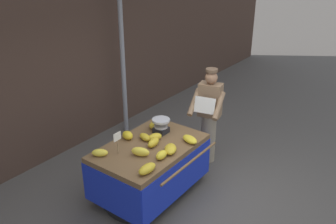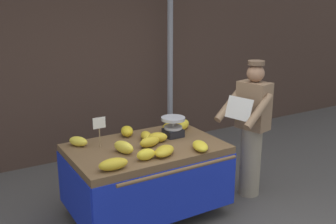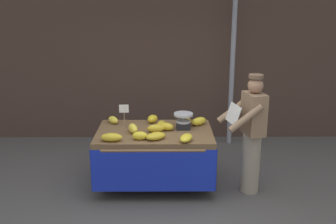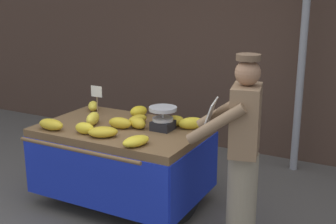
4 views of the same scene
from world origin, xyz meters
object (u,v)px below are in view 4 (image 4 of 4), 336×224
at_px(banana_cart, 123,147).
at_px(banana_bunch_7, 137,123).
at_px(price_sign, 97,94).
at_px(banana_bunch_10, 103,132).
at_px(banana_bunch_3, 93,119).
at_px(banana_bunch_8, 120,123).
at_px(banana_bunch_5, 51,124).
at_px(banana_bunch_0, 138,119).
at_px(banana_bunch_9, 93,106).
at_px(banana_bunch_1, 192,123).
at_px(banana_bunch_4, 85,128).
at_px(banana_bunch_2, 174,121).
at_px(vendor_person, 242,153).
at_px(street_pole, 303,50).
at_px(banana_bunch_6, 136,141).
at_px(weighing_scale, 163,118).
at_px(banana_bunch_11, 139,111).

bearing_deg(banana_cart, banana_bunch_7, 10.51).
xyz_separation_m(price_sign, banana_bunch_10, (0.48, -0.56, -0.20)).
relative_size(banana_bunch_3, banana_bunch_8, 1.07).
bearing_deg(banana_bunch_7, banana_bunch_5, -148.40).
bearing_deg(price_sign, banana_bunch_0, -3.81).
relative_size(banana_bunch_9, banana_bunch_10, 0.81).
xyz_separation_m(banana_bunch_1, banana_bunch_4, (-0.85, -0.63, -0.00)).
bearing_deg(banana_bunch_2, vendor_person, -28.62).
relative_size(street_pole, banana_bunch_5, 10.46).
xyz_separation_m(banana_bunch_4, banana_bunch_6, (0.62, -0.06, -0.01)).
relative_size(price_sign, banana_bunch_8, 1.39).
bearing_deg(banana_bunch_8, banana_bunch_4, -124.03).
height_order(banana_cart, weighing_scale, weighing_scale).
height_order(banana_bunch_0, banana_bunch_7, banana_bunch_7).
xyz_separation_m(banana_bunch_0, banana_bunch_3, (-0.39, -0.24, 0.02)).
xyz_separation_m(banana_cart, banana_bunch_10, (0.03, -0.36, 0.28)).
bearing_deg(banana_bunch_1, street_pole, 64.28).
height_order(banana_bunch_0, banana_bunch_3, banana_bunch_3).
distance_m(banana_cart, banana_bunch_0, 0.33).
bearing_deg(vendor_person, banana_bunch_6, -167.11).
bearing_deg(banana_bunch_5, banana_bunch_3, 52.10).
height_order(banana_bunch_1, banana_bunch_3, banana_bunch_3).
bearing_deg(banana_bunch_7, price_sign, 165.05).
bearing_deg(banana_bunch_11, banana_bunch_9, -177.22).
xyz_separation_m(banana_cart, banana_bunch_1, (0.66, 0.27, 0.29)).
height_order(banana_cart, vendor_person, vendor_person).
xyz_separation_m(banana_bunch_1, banana_bunch_6, (-0.23, -0.69, -0.01)).
height_order(price_sign, banana_bunch_7, price_sign).
bearing_deg(banana_bunch_5, banana_bunch_2, 34.00).
bearing_deg(banana_bunch_1, weighing_scale, -146.42).
bearing_deg(street_pole, banana_bunch_5, -131.58).
distance_m(banana_bunch_5, banana_bunch_6, 1.00).
relative_size(street_pole, banana_bunch_4, 14.97).
bearing_deg(banana_bunch_9, banana_bunch_7, -22.42).
xyz_separation_m(banana_cart, banana_bunch_5, (-0.56, -0.42, 0.28)).
relative_size(street_pole, vendor_person, 1.76).
bearing_deg(banana_bunch_5, banana_bunch_8, 31.79).
xyz_separation_m(banana_bunch_10, banana_bunch_11, (-0.07, 0.75, 0.01)).
xyz_separation_m(banana_bunch_7, banana_bunch_10, (-0.14, -0.39, -0.01)).
bearing_deg(street_pole, price_sign, -139.31).
bearing_deg(banana_bunch_1, banana_bunch_11, 169.73).
height_order(weighing_scale, banana_bunch_6, weighing_scale).
xyz_separation_m(banana_bunch_4, banana_bunch_7, (0.36, 0.39, -0.00)).
height_order(banana_cart, banana_bunch_3, banana_bunch_3).
relative_size(banana_bunch_6, banana_bunch_7, 1.27).
bearing_deg(price_sign, banana_bunch_7, -14.95).
bearing_deg(price_sign, banana_bunch_4, -64.58).
distance_m(banana_bunch_2, banana_bunch_8, 0.56).
relative_size(street_pole, banana_bunch_11, 14.49).
relative_size(banana_bunch_0, banana_bunch_3, 0.88).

